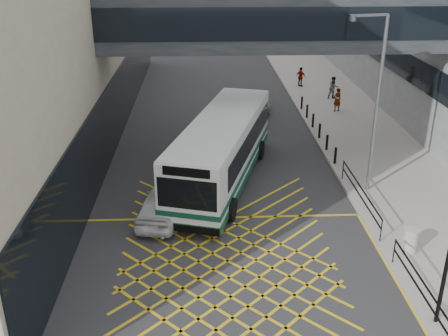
{
  "coord_description": "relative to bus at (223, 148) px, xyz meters",
  "views": [
    {
      "loc": [
        -0.87,
        -15.74,
        11.18
      ],
      "look_at": [
        0.0,
        4.0,
        2.6
      ],
      "focal_mm": 42.0,
      "sensor_mm": 36.0,
      "label": 1
    }
  ],
  "objects": [
    {
      "name": "ground",
      "position": [
        -0.14,
        -8.4,
        -1.77
      ],
      "size": [
        120.0,
        120.0,
        0.0
      ],
      "primitive_type": "plane",
      "color": "#333335"
    },
    {
      "name": "skybridge",
      "position": [
        2.86,
        3.6,
        5.73
      ],
      "size": [
        20.0,
        4.1,
        3.0
      ],
      "color": "#2F343A",
      "rests_on": "ground"
    },
    {
      "name": "pavement",
      "position": [
        8.86,
        6.6,
        -1.69
      ],
      "size": [
        6.0,
        54.0,
        0.16
      ],
      "primitive_type": "cube",
      "color": "#A09B92",
      "rests_on": "ground"
    },
    {
      "name": "box_junction",
      "position": [
        -0.14,
        -8.4,
        -1.76
      ],
      "size": [
        12.0,
        9.0,
        0.01
      ],
      "color": "gold",
      "rests_on": "ground"
    },
    {
      "name": "bus",
      "position": [
        0.0,
        0.0,
        0.0
      ],
      "size": [
        5.87,
        12.05,
        3.3
      ],
      "rotation": [
        0.0,
        0.0,
        -0.28
      ],
      "color": "white",
      "rests_on": "ground"
    },
    {
      "name": "car_white",
      "position": [
        -2.71,
        -3.76,
        -1.02
      ],
      "size": [
        2.78,
        4.99,
        1.5
      ],
      "primitive_type": "imported",
      "rotation": [
        0.0,
        0.0,
        2.95
      ],
      "color": "silver",
      "rests_on": "ground"
    },
    {
      "name": "car_dark",
      "position": [
        -0.76,
        -0.38,
        -1.1
      ],
      "size": [
        2.82,
        4.58,
        1.34
      ],
      "primitive_type": "imported",
      "rotation": [
        0.0,
        0.0,
        3.43
      ],
      "color": "black",
      "rests_on": "ground"
    },
    {
      "name": "car_silver",
      "position": [
        2.91,
        12.34,
        -1.05
      ],
      "size": [
        2.26,
        4.74,
        1.44
      ],
      "primitive_type": "imported",
      "rotation": [
        0.0,
        0.0,
        3.07
      ],
      "color": "#A0A4A9",
      "rests_on": "ground"
    },
    {
      "name": "street_lamp",
      "position": [
        6.73,
        -1.68,
        3.08
      ],
      "size": [
        1.86,
        0.63,
        8.23
      ],
      "rotation": [
        0.0,
        0.0,
        0.22
      ],
      "color": "slate",
      "rests_on": "pavement"
    },
    {
      "name": "litter_bin",
      "position": [
        6.87,
        -7.2,
        -1.11
      ],
      "size": [
        0.57,
        0.57,
        0.99
      ],
      "primitive_type": "cylinder",
      "color": "#ADA89E",
      "rests_on": "pavement"
    },
    {
      "name": "kerb_railings",
      "position": [
        6.01,
        -6.62,
        -0.89
      ],
      "size": [
        0.05,
        12.54,
        1.0
      ],
      "color": "black",
      "rests_on": "pavement"
    },
    {
      "name": "bollards",
      "position": [
        6.11,
        6.6,
        -1.16
      ],
      "size": [
        0.14,
        10.14,
        0.9
      ],
      "color": "black",
      "rests_on": "pavement"
    },
    {
      "name": "pedestrian_a",
      "position": [
        8.47,
        10.96,
        -0.79
      ],
      "size": [
        0.77,
        0.65,
        1.64
      ],
      "primitive_type": "imported",
      "rotation": [
        0.0,
        0.0,
        3.47
      ],
      "color": "gray",
      "rests_on": "pavement"
    },
    {
      "name": "pedestrian_b",
      "position": [
        8.94,
        14.07,
        -0.77
      ],
      "size": [
        0.89,
        0.6,
        1.68
      ],
      "primitive_type": "imported",
      "rotation": [
        0.0,
        0.0,
        0.16
      ],
      "color": "gray",
      "rests_on": "pavement"
    },
    {
      "name": "pedestrian_c",
      "position": [
        7.14,
        17.87,
        -0.82
      ],
      "size": [
        0.99,
        0.96,
        1.57
      ],
      "primitive_type": "imported",
      "rotation": [
        0.0,
        0.0,
        2.4
      ],
      "color": "gray",
      "rests_on": "pavement"
    }
  ]
}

